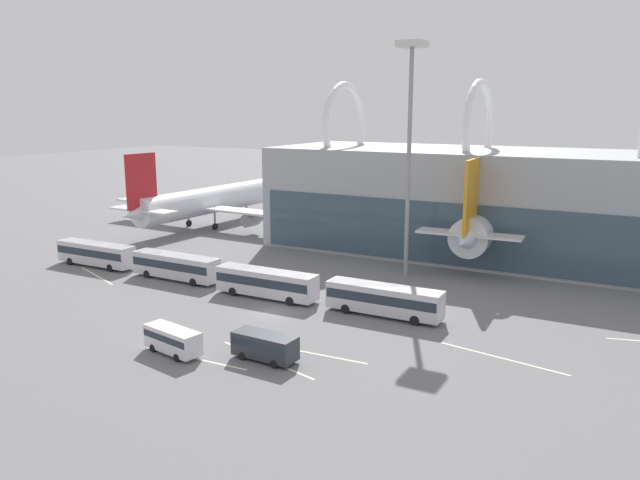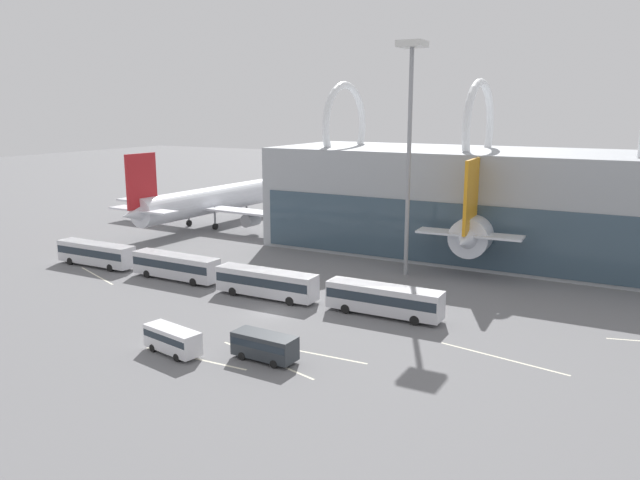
% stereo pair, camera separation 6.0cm
% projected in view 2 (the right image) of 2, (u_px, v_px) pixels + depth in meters
% --- Properties ---
extents(ground_plane, '(440.00, 440.00, 0.00)m').
position_uv_depth(ground_plane, '(271.00, 313.00, 65.36)').
color(ground_plane, slate).
extents(airliner_at_gate_near, '(39.77, 38.73, 14.09)m').
position_uv_depth(airliner_at_gate_near, '(204.00, 202.00, 111.53)').
color(airliner_at_gate_near, silver).
rests_on(airliner_at_gate_near, ground_plane).
extents(airliner_at_gate_far, '(37.82, 42.18, 14.97)m').
position_uv_depth(airliner_at_gate_far, '(493.00, 219.00, 91.82)').
color(airliner_at_gate_far, silver).
rests_on(airliner_at_gate_far, ground_plane).
extents(shuttle_bus_0, '(12.28, 2.71, 3.20)m').
position_uv_depth(shuttle_bus_0, '(96.00, 253.00, 84.37)').
color(shuttle_bus_0, silver).
rests_on(shuttle_bus_0, ground_plane).
extents(shuttle_bus_1, '(12.31, 2.82, 3.20)m').
position_uv_depth(shuttle_bus_1, '(176.00, 265.00, 77.70)').
color(shuttle_bus_1, silver).
rests_on(shuttle_bus_1, ground_plane).
extents(shuttle_bus_2, '(12.29, 2.76, 3.20)m').
position_uv_depth(shuttle_bus_2, '(266.00, 282.00, 70.26)').
color(shuttle_bus_2, silver).
rests_on(shuttle_bus_2, ground_plane).
extents(shuttle_bus_3, '(12.29, 2.73, 3.20)m').
position_uv_depth(shuttle_bus_3, '(384.00, 298.00, 64.11)').
color(shuttle_bus_3, silver).
rests_on(shuttle_bus_3, ground_plane).
extents(service_van_foreground, '(5.80, 2.41, 2.31)m').
position_uv_depth(service_van_foreground, '(265.00, 345.00, 52.93)').
color(service_van_foreground, '#2D3338').
rests_on(service_van_foreground, ground_plane).
extents(service_van_crossing, '(6.07, 2.98, 2.32)m').
position_uv_depth(service_van_crossing, '(172.00, 339.00, 54.31)').
color(service_van_crossing, silver).
rests_on(service_van_crossing, ground_plane).
extents(floodlight_mast, '(3.17, 3.17, 28.98)m').
position_uv_depth(floodlight_mast, '(410.00, 105.00, 76.08)').
color(floodlight_mast, gray).
rests_on(floodlight_mast, ground_plane).
extents(lane_stripe_0, '(11.42, 2.24, 0.01)m').
position_uv_depth(lane_stripe_0, '(502.00, 358.00, 53.57)').
color(lane_stripe_0, silver).
rests_on(lane_stripe_0, ground_plane).
extents(lane_stripe_1, '(10.12, 4.23, 0.01)m').
position_uv_depth(lane_stripe_1, '(97.00, 276.00, 79.93)').
color(lane_stripe_1, silver).
rests_on(lane_stripe_1, ground_plane).
extents(lane_stripe_2, '(11.22, 3.36, 0.01)m').
position_uv_depth(lane_stripe_2, '(266.00, 359.00, 53.29)').
color(lane_stripe_2, silver).
rests_on(lane_stripe_2, ground_plane).
extents(lane_stripe_3, '(7.92, 0.57, 0.01)m').
position_uv_depth(lane_stripe_3, '(325.00, 356.00, 54.09)').
color(lane_stripe_3, silver).
rests_on(lane_stripe_3, ground_plane).
extents(lane_stripe_5, '(10.70, 0.57, 0.01)m').
position_uv_depth(lane_stripe_5, '(195.00, 358.00, 53.52)').
color(lane_stripe_5, silver).
rests_on(lane_stripe_5, ground_plane).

